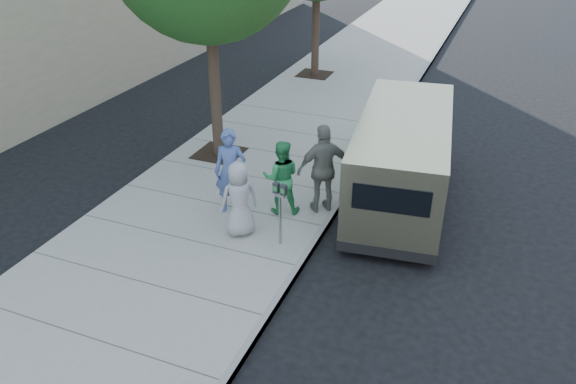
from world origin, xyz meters
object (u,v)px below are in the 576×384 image
object	(u,v)px
person_officer	(230,172)
parking_meter	(280,201)
van	(402,157)
person_green_shirt	(281,177)
person_gray_shirt	(239,199)
person_striped_polo	(324,169)

from	to	relation	value
person_officer	parking_meter	bearing A→B (deg)	-42.17
parking_meter	van	world-z (taller)	van
parking_meter	van	size ratio (longest dim) A/B	0.23
van	person_officer	bearing A→B (deg)	-153.96
van	person_green_shirt	world-z (taller)	van
person_green_shirt	parking_meter	bearing A→B (deg)	90.40
person_gray_shirt	van	bearing A→B (deg)	-176.33
van	person_gray_shirt	xyz separation A→B (m)	(-2.66, -2.80, -0.16)
van	person_green_shirt	distance (m)	2.79
parking_meter	person_officer	world-z (taller)	person_officer
parking_meter	person_green_shirt	size ratio (longest dim) A/B	0.81
van	person_striped_polo	distance (m)	1.91
person_gray_shirt	person_green_shirt	bearing A→B (deg)	-154.17
person_gray_shirt	person_striped_polo	world-z (taller)	person_striped_polo
van	person_officer	size ratio (longest dim) A/B	3.04
van	person_gray_shirt	bearing A→B (deg)	-140.24
person_gray_shirt	parking_meter	bearing A→B (deg)	133.38
person_officer	person_gray_shirt	xyz separation A→B (m)	(0.56, -0.73, -0.16)
parking_meter	person_officer	distance (m)	1.66
person_gray_shirt	person_striped_polo	distance (m)	1.98
parking_meter	person_green_shirt	xyz separation A→B (m)	(-0.47, 1.18, -0.15)
parking_meter	person_green_shirt	distance (m)	1.28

